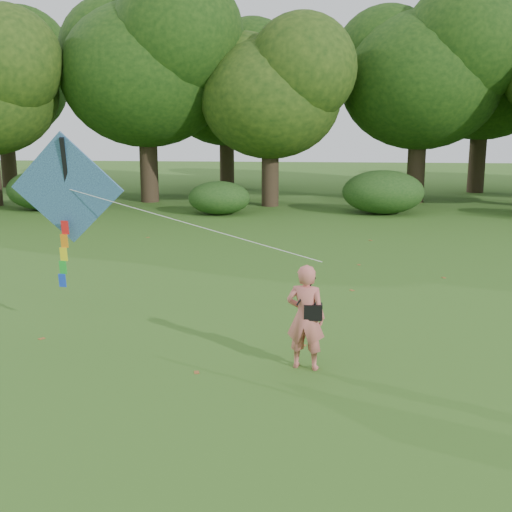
{
  "coord_description": "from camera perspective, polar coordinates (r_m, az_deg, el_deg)",
  "views": [
    {
      "loc": [
        -0.13,
        -9.95,
        4.11
      ],
      "look_at": [
        -1.14,
        2.0,
        1.5
      ],
      "focal_mm": 45.0,
      "sensor_mm": 36.0,
      "label": 1
    }
  ],
  "objects": [
    {
      "name": "flying_kite",
      "position": [
        12.52,
        -16.38,
        5.52
      ],
      "size": [
        5.83,
        1.92,
        2.98
      ],
      "color": "#286DB0",
      "rests_on": "ground"
    },
    {
      "name": "fallen_leaves",
      "position": [
        14.53,
        -0.68,
        -4.13
      ],
      "size": [
        9.24,
        14.85,
        0.01
      ],
      "color": "brown",
      "rests_on": "ground"
    },
    {
      "name": "ground",
      "position": [
        10.76,
        5.26,
        -10.22
      ],
      "size": [
        100.0,
        100.0,
        0.0
      ],
      "primitive_type": "plane",
      "color": "#265114",
      "rests_on": "ground"
    },
    {
      "name": "crossbody_bag",
      "position": [
        10.56,
        5.08,
        -4.89
      ],
      "size": [
        0.43,
        0.2,
        0.71
      ],
      "color": "black",
      "rests_on": "ground"
    },
    {
      "name": "man_kite_flyer",
      "position": [
        10.62,
        4.44,
        -5.43
      ],
      "size": [
        0.72,
        0.55,
        1.77
      ],
      "primitive_type": "imported",
      "rotation": [
        0.0,
        0.0,
        2.92
      ],
      "color": "#CB675F",
      "rests_on": "ground"
    },
    {
      "name": "tree_line",
      "position": [
        32.91,
        8.24,
        14.77
      ],
      "size": [
        54.7,
        15.3,
        9.48
      ],
      "color": "#3A2D1E",
      "rests_on": "ground"
    },
    {
      "name": "bystander_left",
      "position": [
        29.53,
        -14.84,
        5.45
      ],
      "size": [
        0.98,
        0.93,
        1.6
      ],
      "primitive_type": "imported",
      "rotation": [
        0.0,
        0.0,
        0.58
      ],
      "color": "#293037",
      "rests_on": "ground"
    },
    {
      "name": "shrub_band",
      "position": [
        27.75,
        3.6,
        5.53
      ],
      "size": [
        39.15,
        3.22,
        1.88
      ],
      "color": "#264919",
      "rests_on": "ground"
    }
  ]
}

